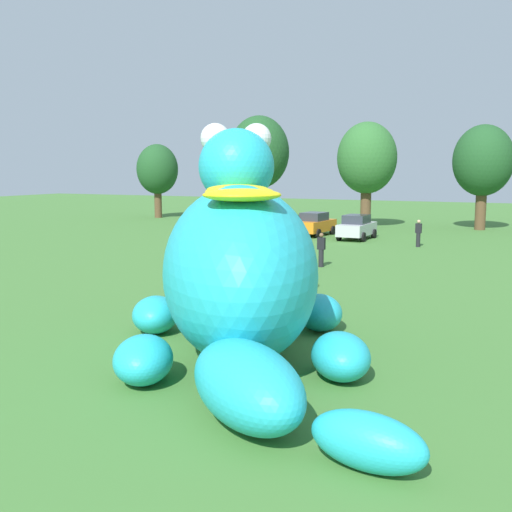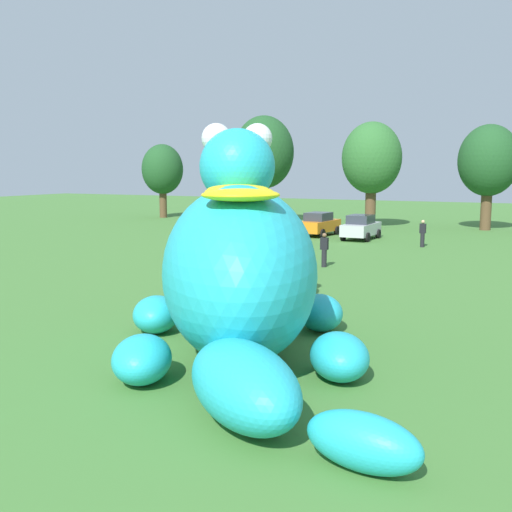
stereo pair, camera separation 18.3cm
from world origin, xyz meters
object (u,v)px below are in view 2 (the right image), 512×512
Objects in this scene: car_black at (272,224)px; spectator_far_side at (216,240)px; car_silver at (361,227)px; spectator_near_inflatable at (423,234)px; spectator_mid_field at (324,250)px; spectator_wandering at (241,229)px; giant_inflatable_creature at (240,268)px; car_orange at (319,224)px.

car_black reaches higher than spectator_far_side.
car_black and car_silver have the same top height.
spectator_near_inflatable is 1.00× the size of spectator_far_side.
car_silver is 12.61m from spectator_mid_field.
spectator_near_inflatable is at bearing 41.21° from spectator_far_side.
car_black is 2.50× the size of spectator_wandering.
spectator_far_side is at bearing -115.37° from car_silver.
spectator_wandering is (-11.74, -1.99, 0.00)m from spectator_near_inflatable.
spectator_near_inflatable is 1.00× the size of spectator_mid_field.
spectator_wandering is (-8.80, 8.10, 0.00)m from spectator_mid_field.
giant_inflatable_creature reaches higher than spectator_near_inflatable.
car_black is at bearing 97.67° from spectator_far_side.
giant_inflatable_creature is at bearing -58.61° from spectator_far_side.
giant_inflatable_creature is at bearing -67.38° from car_black.
car_silver is at bearing 1.00° from car_black.
car_black is (-11.22, 26.93, -1.44)m from giant_inflatable_creature.
giant_inflatable_creature is at bearing -62.94° from spectator_wandering.
spectator_mid_field is (-2.78, 14.56, -1.45)m from giant_inflatable_creature.
car_orange reaches higher than spectator_mid_field.
spectator_mid_field is at bearing -82.21° from car_silver.
car_silver reaches higher than spectator_wandering.
giant_inflatable_creature is 6.16× the size of spectator_near_inflatable.
spectator_near_inflatable is at bearing -27.32° from car_silver.
car_orange is at bearing 156.97° from spectator_near_inflatable.
spectator_near_inflatable is (0.17, 24.65, -1.45)m from giant_inflatable_creature.
car_orange is 12.26m from spectator_far_side.
car_black is 6.73m from car_silver.
spectator_far_side is (1.48, -10.97, -0.01)m from car_black.
spectator_far_side is at bearing 168.54° from spectator_mid_field.
car_orange is 6.54m from spectator_wandering.
spectator_mid_field is at bearing -42.64° from spectator_wandering.
spectator_mid_field is at bearing -106.27° from spectator_near_inflatable.
car_black is 11.06m from spectator_far_side.
car_black is 1.01× the size of car_orange.
spectator_near_inflatable is 11.91m from spectator_wandering.
spectator_wandering is (-3.62, -5.44, -0.01)m from car_orange.
spectator_mid_field and spectator_wandering have the same top height.
giant_inflatable_creature is 6.16× the size of spectator_mid_field.
spectator_wandering is 1.00× the size of spectator_far_side.
car_orange is (3.27, 1.16, 0.00)m from car_black.
car_silver is 2.43× the size of spectator_near_inflatable.
spectator_mid_field is 1.00× the size of spectator_far_side.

